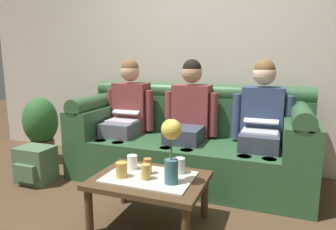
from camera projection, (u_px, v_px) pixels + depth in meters
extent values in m
cube|color=beige|center=(203.00, 39.00, 3.38)|extent=(6.00, 0.12, 2.90)
cube|color=#2D5633|center=(186.00, 160.00, 3.05)|extent=(2.36, 0.88, 0.42)
cube|color=#2D5633|center=(196.00, 115.00, 3.28)|extent=(2.36, 0.22, 0.40)
cylinder|color=#2D5633|center=(196.00, 92.00, 3.24)|extent=(2.36, 0.18, 0.18)
cube|color=#2D5633|center=(98.00, 119.00, 3.35)|extent=(0.28, 0.88, 0.28)
cylinder|color=#2D5633|center=(97.00, 103.00, 3.31)|extent=(0.18, 0.88, 0.18)
cube|color=#2D5633|center=(300.00, 136.00, 2.63)|extent=(0.28, 0.88, 0.28)
cylinder|color=#2D5633|center=(302.00, 115.00, 2.60)|extent=(0.18, 0.88, 0.18)
cube|color=#595B66|center=(122.00, 128.00, 3.19)|extent=(0.34, 0.40, 0.15)
cylinder|color=#595B66|center=(101.00, 161.00, 3.04)|extent=(0.12, 0.12, 0.42)
cylinder|color=#595B66|center=(118.00, 163.00, 2.97)|extent=(0.12, 0.12, 0.42)
cube|color=brown|center=(132.00, 107.00, 3.37)|extent=(0.38, 0.22, 0.54)
cylinder|color=brown|center=(112.00, 108.00, 3.42)|extent=(0.09, 0.09, 0.44)
cylinder|color=brown|center=(149.00, 111.00, 3.26)|extent=(0.09, 0.09, 0.44)
sphere|color=tan|center=(130.00, 72.00, 3.28)|extent=(0.21, 0.21, 0.21)
sphere|color=brown|center=(130.00, 68.00, 3.28)|extent=(0.19, 0.19, 0.19)
cube|color=silver|center=(122.00, 120.00, 3.19)|extent=(0.31, 0.22, 0.02)
cube|color=silver|center=(129.00, 109.00, 3.31)|extent=(0.31, 0.20, 0.10)
cube|color=black|center=(128.00, 109.00, 3.30)|extent=(0.27, 0.17, 0.08)
cube|color=#383D4C|center=(185.00, 134.00, 2.95)|extent=(0.34, 0.40, 0.15)
cylinder|color=#383D4C|center=(166.00, 169.00, 2.79)|extent=(0.12, 0.12, 0.42)
cylinder|color=#383D4C|center=(186.00, 172.00, 2.73)|extent=(0.12, 0.12, 0.42)
cube|color=brown|center=(192.00, 111.00, 3.13)|extent=(0.38, 0.22, 0.54)
cylinder|color=brown|center=(169.00, 112.00, 3.18)|extent=(0.09, 0.09, 0.44)
cylinder|color=brown|center=(213.00, 115.00, 3.02)|extent=(0.09, 0.09, 0.44)
sphere|color=tan|center=(192.00, 73.00, 3.04)|extent=(0.21, 0.21, 0.21)
sphere|color=black|center=(192.00, 69.00, 3.03)|extent=(0.19, 0.19, 0.19)
cube|color=#383D4C|center=(259.00, 141.00, 2.70)|extent=(0.34, 0.40, 0.15)
cylinder|color=#383D4C|center=(243.00, 180.00, 2.55)|extent=(0.12, 0.12, 0.42)
cylinder|color=#383D4C|center=(268.00, 183.00, 2.48)|extent=(0.12, 0.12, 0.42)
cube|color=navy|center=(262.00, 115.00, 2.89)|extent=(0.38, 0.22, 0.54)
cylinder|color=navy|center=(237.00, 116.00, 2.94)|extent=(0.09, 0.09, 0.44)
cylinder|color=navy|center=(288.00, 120.00, 2.78)|extent=(0.09, 0.09, 0.44)
sphere|color=beige|center=(264.00, 74.00, 2.80)|extent=(0.21, 0.21, 0.21)
sphere|color=brown|center=(265.00, 70.00, 2.79)|extent=(0.19, 0.19, 0.19)
cube|color=silver|center=(260.00, 131.00, 2.71)|extent=(0.31, 0.22, 0.02)
cube|color=silver|center=(262.00, 117.00, 2.83)|extent=(0.31, 0.20, 0.09)
cube|color=black|center=(262.00, 118.00, 2.82)|extent=(0.27, 0.17, 0.07)
cube|color=#47331E|center=(149.00, 180.00, 2.18)|extent=(0.81, 0.60, 0.04)
cube|color=beige|center=(149.00, 177.00, 2.18)|extent=(0.63, 0.42, 0.01)
cylinder|color=#47331E|center=(89.00, 211.00, 2.11)|extent=(0.06, 0.06, 0.34)
cylinder|color=#47331E|center=(123.00, 184.00, 2.57)|extent=(0.06, 0.06, 0.34)
cylinder|color=#47331E|center=(205.00, 197.00, 2.32)|extent=(0.06, 0.06, 0.34)
cylinder|color=#336672|center=(171.00, 171.00, 2.04)|extent=(0.10, 0.10, 0.17)
cylinder|color=#3D7538|center=(171.00, 148.00, 2.01)|extent=(0.01, 0.01, 0.16)
sphere|color=#E5CC4C|center=(171.00, 129.00, 1.99)|extent=(0.14, 0.14, 0.14)
cylinder|color=gold|center=(122.00, 170.00, 2.15)|extent=(0.08, 0.08, 0.11)
cylinder|color=gold|center=(146.00, 172.00, 2.11)|extent=(0.07, 0.07, 0.11)
cylinder|color=white|center=(132.00, 162.00, 2.31)|extent=(0.08, 0.08, 0.11)
cylinder|color=#B26633|center=(148.00, 166.00, 2.21)|extent=(0.06, 0.06, 0.12)
cylinder|color=white|center=(180.00, 166.00, 2.23)|extent=(0.08, 0.08, 0.12)
cube|color=#4C6B4C|center=(36.00, 165.00, 3.00)|extent=(0.35, 0.26, 0.37)
cube|color=#4C6B4C|center=(25.00, 173.00, 2.87)|extent=(0.24, 0.05, 0.16)
cylinder|color=brown|center=(43.00, 151.00, 3.63)|extent=(0.28, 0.28, 0.26)
ellipsoid|color=#2D602D|center=(40.00, 121.00, 3.56)|extent=(0.40, 0.40, 0.56)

